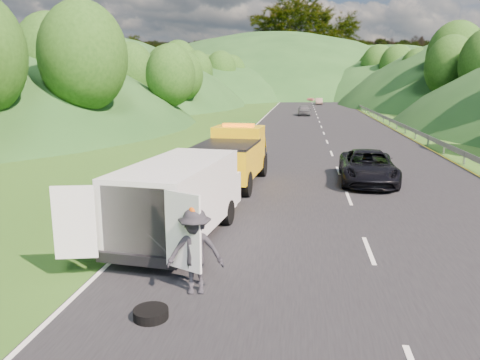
# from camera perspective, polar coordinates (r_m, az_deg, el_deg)

# --- Properties ---
(ground) EXTENTS (320.00, 320.00, 0.00)m
(ground) POSITION_cam_1_polar(r_m,az_deg,el_deg) (15.66, 3.46, -5.55)
(ground) COLOR #38661E
(ground) RESTS_ON ground
(road_surface) EXTENTS (14.00, 200.00, 0.02)m
(road_surface) POSITION_cam_1_polar(r_m,az_deg,el_deg) (55.13, 9.66, 7.00)
(road_surface) COLOR black
(road_surface) RESTS_ON ground
(guardrail) EXTENTS (0.06, 140.00, 1.52)m
(guardrail) POSITION_cam_1_polar(r_m,az_deg,el_deg) (68.19, 15.50, 7.67)
(guardrail) COLOR gray
(guardrail) RESTS_ON ground
(tree_line_left) EXTENTS (14.00, 140.00, 14.00)m
(tree_line_left) POSITION_cam_1_polar(r_m,az_deg,el_deg) (77.67, -7.48, 8.49)
(tree_line_left) COLOR #325C1B
(tree_line_left) RESTS_ON ground
(tree_line_right) EXTENTS (14.00, 140.00, 14.00)m
(tree_line_right) POSITION_cam_1_polar(r_m,az_deg,el_deg) (78.19, 24.09, 7.58)
(tree_line_right) COLOR #325C1B
(tree_line_right) RESTS_ON ground
(hills_backdrop) EXTENTS (201.00, 288.60, 44.00)m
(hills_backdrop) POSITION_cam_1_polar(r_m,az_deg,el_deg) (149.77, 9.81, 10.10)
(hills_backdrop) COLOR #2D5B23
(hills_backdrop) RESTS_ON ground
(tow_truck) EXTENTS (2.78, 6.46, 2.71)m
(tow_truck) POSITION_cam_1_polar(r_m,az_deg,el_deg) (21.47, -0.82, 2.94)
(tow_truck) COLOR black
(tow_truck) RESTS_ON ground
(white_van) EXTENTS (3.69, 7.04, 2.40)m
(white_van) POSITION_cam_1_polar(r_m,az_deg,el_deg) (14.08, -7.28, -1.90)
(white_van) COLOR black
(white_van) RESTS_ON ground
(woman) EXTENTS (0.50, 0.66, 1.70)m
(woman) POSITION_cam_1_polar(r_m,az_deg,el_deg) (15.96, -6.85, -5.27)
(woman) COLOR silver
(woman) RESTS_ON ground
(child) EXTENTS (0.54, 0.46, 0.98)m
(child) POSITION_cam_1_polar(r_m,az_deg,el_deg) (15.62, -4.00, -5.60)
(child) COLOR tan
(child) RESTS_ON ground
(worker) EXTENTS (1.38, 0.94, 1.96)m
(worker) POSITION_cam_1_polar(r_m,az_deg,el_deg) (10.97, -5.37, -13.57)
(worker) COLOR black
(worker) RESTS_ON ground
(suitcase) EXTENTS (0.40, 0.27, 0.60)m
(suitcase) POSITION_cam_1_polar(r_m,az_deg,el_deg) (17.32, -9.50, -2.93)
(suitcase) COLOR #52503E
(suitcase) RESTS_ON ground
(spare_tire) EXTENTS (0.71, 0.71, 0.20)m
(spare_tire) POSITION_cam_1_polar(r_m,az_deg,el_deg) (10.04, -10.79, -16.31)
(spare_tire) COLOR black
(spare_tire) RESTS_ON ground
(passing_suv) EXTENTS (2.71, 5.49, 1.50)m
(passing_suv) POSITION_cam_1_polar(r_m,az_deg,el_deg) (22.81, 15.23, -0.33)
(passing_suv) COLOR black
(passing_suv) RESTS_ON ground
(dist_car_a) EXTENTS (1.71, 4.24, 1.45)m
(dist_car_a) POSITION_cam_1_polar(r_m,az_deg,el_deg) (65.00, 7.83, 7.80)
(dist_car_a) COLOR #47494C
(dist_car_a) RESTS_ON ground
(dist_car_b) EXTENTS (1.34, 3.85, 1.27)m
(dist_car_b) POSITION_cam_1_polar(r_m,az_deg,el_deg) (94.69, 9.60, 9.06)
(dist_car_b) COLOR #805E55
(dist_car_b) RESTS_ON ground
(dist_car_c) EXTENTS (1.91, 4.69, 1.36)m
(dist_car_c) POSITION_cam_1_polar(r_m,az_deg,el_deg) (106.91, 8.55, 9.42)
(dist_car_c) COLOR #AC5A56
(dist_car_c) RESTS_ON ground
(dist_car_d) EXTENTS (1.71, 4.24, 1.45)m
(dist_car_d) POSITION_cam_1_polar(r_m,az_deg,el_deg) (127.20, 9.05, 9.81)
(dist_car_d) COLOR #654074
(dist_car_d) RESTS_ON ground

